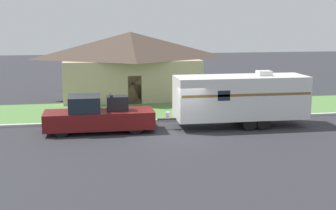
{
  "coord_description": "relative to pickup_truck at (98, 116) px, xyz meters",
  "views": [
    {
      "loc": [
        -4.98,
        -23.91,
        6.19
      ],
      "look_at": [
        -0.6,
        1.63,
        1.4
      ],
      "focal_mm": 50.0,
      "sensor_mm": 36.0,
      "label": 1
    }
  ],
  "objects": [
    {
      "name": "mailbox",
      "position": [
        11.42,
        2.83,
        0.11
      ],
      "size": [
        0.48,
        0.2,
        1.31
      ],
      "color": "brown",
      "rests_on": "ground_plane"
    },
    {
      "name": "pickup_truck",
      "position": [
        0.0,
        0.0,
        0.0
      ],
      "size": [
        6.12,
        2.06,
        2.11
      ],
      "color": "black",
      "rests_on": "ground_plane"
    },
    {
      "name": "house_across_street",
      "position": [
        2.87,
        11.19,
        1.8
      ],
      "size": [
        11.14,
        6.54,
        5.19
      ],
      "color": "tan",
      "rests_on": "ground_plane"
    },
    {
      "name": "curb_strip",
      "position": [
        4.54,
        2.12,
        -0.83
      ],
      "size": [
        80.0,
        0.3,
        0.14
      ],
      "color": "beige",
      "rests_on": "ground_plane"
    },
    {
      "name": "travel_trailer",
      "position": [
        8.21,
        -0.0,
        0.84
      ],
      "size": [
        8.67,
        2.44,
        3.24
      ],
      "color": "black",
      "rests_on": "ground_plane"
    },
    {
      "name": "lawn_strip",
      "position": [
        4.54,
        5.77,
        -0.88
      ],
      "size": [
        80.0,
        7.0,
        0.03
      ],
      "color": "#568442",
      "rests_on": "ground_plane"
    },
    {
      "name": "ground_plane",
      "position": [
        4.54,
        -1.63,
        -0.9
      ],
      "size": [
        120.0,
        120.0,
        0.0
      ],
      "primitive_type": "plane",
      "color": "#2D2D33"
    }
  ]
}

